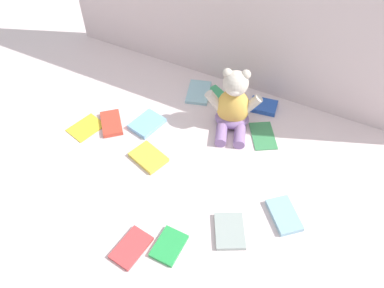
{
  "coord_description": "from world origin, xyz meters",
  "views": [
    {
      "loc": [
        0.41,
        -0.86,
        1.07
      ],
      "look_at": [
        0.02,
        -0.1,
        0.1
      ],
      "focal_mm": 36.03,
      "sensor_mm": 36.0,
      "label": 1
    }
  ],
  "objects_px": {
    "book_case_7": "(219,98)",
    "teddy_bear": "(233,106)",
    "book_case_2": "(284,215)",
    "book_case_11": "(111,123)",
    "book_case_4": "(169,246)",
    "book_case_5": "(147,124)",
    "book_case_8": "(86,127)",
    "book_case_3": "(230,231)",
    "book_case_10": "(199,92)",
    "book_case_1": "(131,248)",
    "book_case_0": "(263,135)",
    "book_case_9": "(149,157)",
    "book_case_6": "(263,106)"
  },
  "relations": [
    {
      "from": "book_case_6",
      "to": "book_case_2",
      "type": "bearing_deg",
      "value": -161.69
    },
    {
      "from": "book_case_1",
      "to": "book_case_0",
      "type": "bearing_deg",
      "value": -100.78
    },
    {
      "from": "book_case_9",
      "to": "book_case_10",
      "type": "distance_m",
      "value": 0.39
    },
    {
      "from": "book_case_1",
      "to": "book_case_9",
      "type": "relative_size",
      "value": 0.99
    },
    {
      "from": "book_case_4",
      "to": "book_case_5",
      "type": "height_order",
      "value": "book_case_5"
    },
    {
      "from": "book_case_8",
      "to": "book_case_3",
      "type": "bearing_deg",
      "value": -178.48
    },
    {
      "from": "teddy_bear",
      "to": "book_case_6",
      "type": "relative_size",
      "value": 2.4
    },
    {
      "from": "book_case_7",
      "to": "teddy_bear",
      "type": "bearing_deg",
      "value": 70.91
    },
    {
      "from": "book_case_2",
      "to": "book_case_5",
      "type": "height_order",
      "value": "same"
    },
    {
      "from": "book_case_0",
      "to": "book_case_3",
      "type": "xyz_separation_m",
      "value": [
        0.05,
        -0.43,
        0.0
      ]
    },
    {
      "from": "teddy_bear",
      "to": "book_case_2",
      "type": "relative_size",
      "value": 1.96
    },
    {
      "from": "book_case_3",
      "to": "book_case_6",
      "type": "height_order",
      "value": "book_case_6"
    },
    {
      "from": "book_case_3",
      "to": "book_case_5",
      "type": "xyz_separation_m",
      "value": [
        -0.46,
        0.28,
        0.0
      ]
    },
    {
      "from": "teddy_bear",
      "to": "book_case_6",
      "type": "bearing_deg",
      "value": 41.81
    },
    {
      "from": "teddy_bear",
      "to": "book_case_1",
      "type": "relative_size",
      "value": 2.05
    },
    {
      "from": "book_case_1",
      "to": "book_case_4",
      "type": "xyz_separation_m",
      "value": [
        0.1,
        0.06,
        0.0
      ]
    },
    {
      "from": "book_case_0",
      "to": "book_case_11",
      "type": "relative_size",
      "value": 1.08
    },
    {
      "from": "book_case_1",
      "to": "book_case_7",
      "type": "distance_m",
      "value": 0.72
    },
    {
      "from": "book_case_5",
      "to": "book_case_10",
      "type": "height_order",
      "value": "book_case_5"
    },
    {
      "from": "book_case_1",
      "to": "book_case_11",
      "type": "relative_size",
      "value": 0.94
    },
    {
      "from": "book_case_5",
      "to": "book_case_7",
      "type": "bearing_deg",
      "value": -112.38
    },
    {
      "from": "book_case_7",
      "to": "book_case_8",
      "type": "relative_size",
      "value": 1.12
    },
    {
      "from": "book_case_3",
      "to": "book_case_8",
      "type": "xyz_separation_m",
      "value": [
        -0.67,
        0.16,
        -0.0
      ]
    },
    {
      "from": "book_case_0",
      "to": "book_case_4",
      "type": "bearing_deg",
      "value": 48.72
    },
    {
      "from": "book_case_3",
      "to": "book_case_4",
      "type": "height_order",
      "value": "book_case_3"
    },
    {
      "from": "book_case_0",
      "to": "book_case_8",
      "type": "distance_m",
      "value": 0.67
    },
    {
      "from": "book_case_2",
      "to": "book_case_3",
      "type": "relative_size",
      "value": 1.05
    },
    {
      "from": "book_case_3",
      "to": "book_case_11",
      "type": "height_order",
      "value": "book_case_11"
    },
    {
      "from": "book_case_7",
      "to": "book_case_10",
      "type": "bearing_deg",
      "value": -56.97
    },
    {
      "from": "book_case_10",
      "to": "book_case_11",
      "type": "xyz_separation_m",
      "value": [
        -0.22,
        -0.32,
        0.0
      ]
    },
    {
      "from": "book_case_5",
      "to": "book_case_9",
      "type": "distance_m",
      "value": 0.17
    },
    {
      "from": "book_case_11",
      "to": "book_case_9",
      "type": "bearing_deg",
      "value": -61.93
    },
    {
      "from": "book_case_5",
      "to": "book_case_11",
      "type": "bearing_deg",
      "value": 38.33
    },
    {
      "from": "book_case_2",
      "to": "book_case_9",
      "type": "xyz_separation_m",
      "value": [
        -0.5,
        0.01,
        -0.0
      ]
    },
    {
      "from": "book_case_4",
      "to": "book_case_11",
      "type": "relative_size",
      "value": 0.84
    },
    {
      "from": "book_case_11",
      "to": "teddy_bear",
      "type": "bearing_deg",
      "value": -14.34
    },
    {
      "from": "book_case_10",
      "to": "book_case_5",
      "type": "bearing_deg",
      "value": 52.4
    },
    {
      "from": "book_case_1",
      "to": "book_case_2",
      "type": "distance_m",
      "value": 0.48
    },
    {
      "from": "book_case_0",
      "to": "book_case_7",
      "type": "height_order",
      "value": "book_case_7"
    },
    {
      "from": "book_case_7",
      "to": "book_case_8",
      "type": "distance_m",
      "value": 0.54
    },
    {
      "from": "teddy_bear",
      "to": "book_case_1",
      "type": "height_order",
      "value": "teddy_bear"
    },
    {
      "from": "teddy_bear",
      "to": "book_case_7",
      "type": "distance_m",
      "value": 0.17
    },
    {
      "from": "teddy_bear",
      "to": "book_case_10",
      "type": "distance_m",
      "value": 0.23
    },
    {
      "from": "book_case_4",
      "to": "book_case_5",
      "type": "xyz_separation_m",
      "value": [
        -0.32,
        0.4,
        0.0
      ]
    },
    {
      "from": "book_case_4",
      "to": "book_case_10",
      "type": "height_order",
      "value": "same"
    },
    {
      "from": "teddy_bear",
      "to": "book_case_3",
      "type": "relative_size",
      "value": 2.06
    },
    {
      "from": "book_case_2",
      "to": "book_case_11",
      "type": "xyz_separation_m",
      "value": [
        -0.72,
        0.09,
        -0.0
      ]
    },
    {
      "from": "book_case_3",
      "to": "book_case_11",
      "type": "xyz_separation_m",
      "value": [
        -0.59,
        0.22,
        0.0
      ]
    },
    {
      "from": "book_case_4",
      "to": "book_case_8",
      "type": "bearing_deg",
      "value": 151.64
    },
    {
      "from": "book_case_10",
      "to": "book_case_8",
      "type": "bearing_deg",
      "value": 34.37
    }
  ]
}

